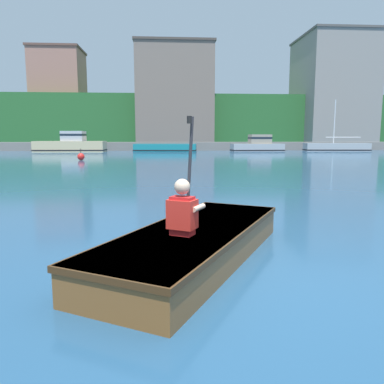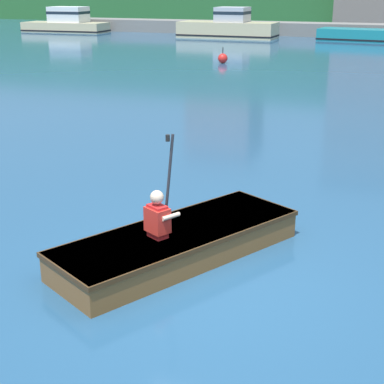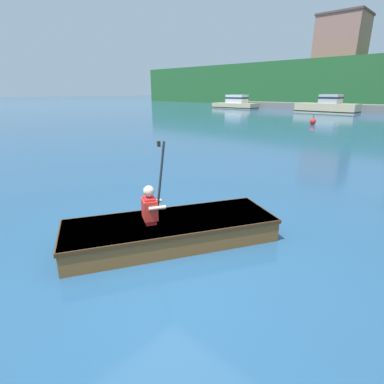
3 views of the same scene
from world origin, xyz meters
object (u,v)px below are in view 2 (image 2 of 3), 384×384
rowboat_foreground (181,241)px  person_paddler (158,216)px  moored_boat_dock_west_end (228,27)px  moored_boat_dock_center_far (67,23)px  moored_boat_dock_west_inner (368,36)px  channel_buoy (223,58)px

rowboat_foreground → person_paddler: 0.57m
moored_boat_dock_west_end → moored_boat_dock_center_far: 13.33m
moored_boat_dock_west_end → rowboat_foreground: (9.67, -33.53, -0.49)m
moored_boat_dock_west_inner → moored_boat_dock_center_far: (-22.57, 0.40, 0.34)m
moored_boat_dock_center_far → channel_buoy: (17.30, -14.61, -0.47)m
moored_boat_dock_west_end → moored_boat_dock_west_inner: moored_boat_dock_west_end is taller
moored_boat_dock_west_end → moored_boat_dock_west_inner: 9.28m
moored_boat_dock_center_far → channel_buoy: bearing=-40.2°
moored_boat_dock_west_end → person_paddler: size_ratio=5.34×
moored_boat_dock_west_end → rowboat_foreground: bearing=-73.9°
moored_boat_dock_west_end → channel_buoy: 14.40m
moored_boat_dock_west_end → channel_buoy: (3.99, -13.83, -0.49)m
moored_boat_dock_west_inner → moored_boat_dock_center_far: 22.58m
channel_buoy → rowboat_foreground: bearing=-73.9°
moored_boat_dock_center_far → rowboat_foreground: (22.98, -34.32, -0.47)m
moored_boat_dock_west_inner → person_paddler: bearing=-89.6°
channel_buoy → moored_boat_dock_west_end: bearing=106.1°
moored_boat_dock_west_end → channel_buoy: size_ratio=9.43×
moored_boat_dock_west_inner → channel_buoy: (-5.28, -14.21, -0.13)m
moored_boat_dock_center_far → moored_boat_dock_west_end: bearing=-3.4°
person_paddler → moored_boat_dock_center_far: bearing=123.4°
moored_boat_dock_west_inner → moored_boat_dock_west_end: bearing=-177.6°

